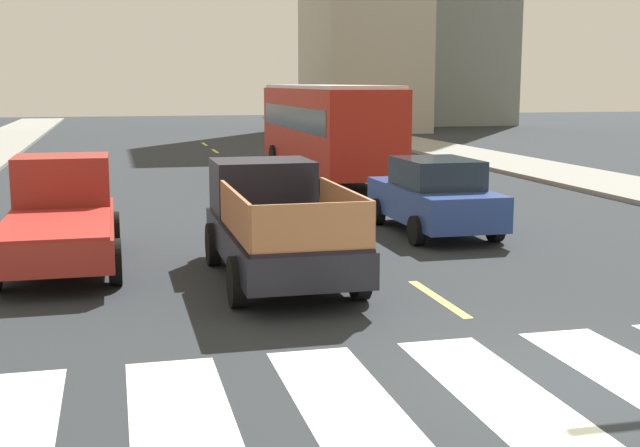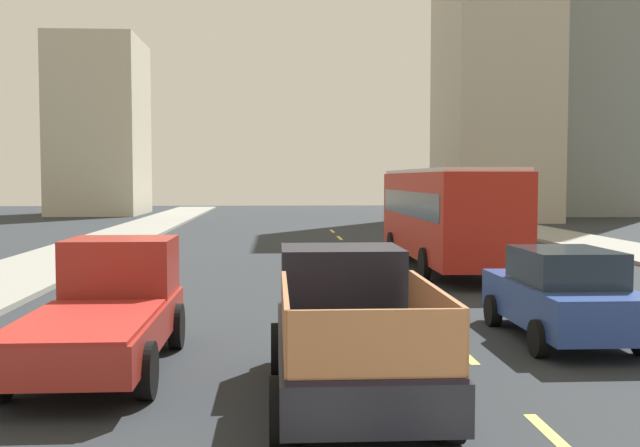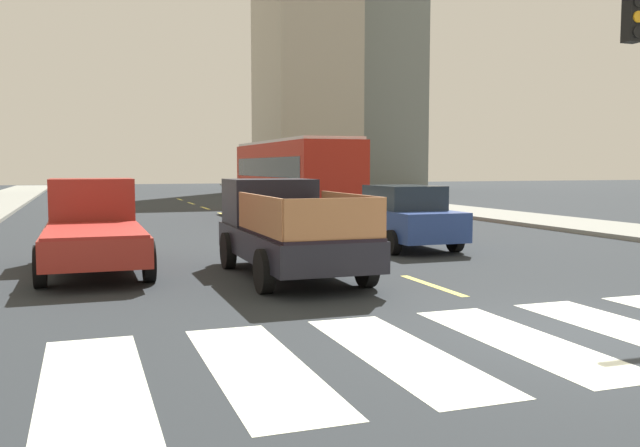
% 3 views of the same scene
% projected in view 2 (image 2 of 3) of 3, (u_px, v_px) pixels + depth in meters
% --- Properties ---
extents(sidewalk_left, '(3.68, 110.00, 0.15)m').
position_uv_depth(sidewalk_left, '(2.00, 281.00, 21.79)').
color(sidewalk_left, gray).
rests_on(sidewalk_left, ground).
extents(lane_dash_1, '(0.16, 2.40, 0.01)m').
position_uv_depth(lane_dash_1, '(458.00, 348.00, 13.48)').
color(lane_dash_1, '#D8CD4E').
rests_on(lane_dash_1, ground).
extents(lane_dash_2, '(0.16, 2.40, 0.01)m').
position_uv_depth(lane_dash_2, '(409.00, 302.00, 18.46)').
color(lane_dash_2, '#D8CD4E').
rests_on(lane_dash_2, ground).
extents(lane_dash_3, '(0.16, 2.40, 0.01)m').
position_uv_depth(lane_dash_3, '(381.00, 276.00, 23.44)').
color(lane_dash_3, '#D8CD4E').
rests_on(lane_dash_3, ground).
extents(lane_dash_4, '(0.16, 2.40, 0.01)m').
position_uv_depth(lane_dash_4, '(362.00, 259.00, 28.43)').
color(lane_dash_4, '#D8CD4E').
rests_on(lane_dash_4, ground).
extents(lane_dash_5, '(0.16, 2.40, 0.01)m').
position_uv_depth(lane_dash_5, '(349.00, 247.00, 33.41)').
color(lane_dash_5, '#D8CD4E').
rests_on(lane_dash_5, ground).
extents(lane_dash_6, '(0.16, 2.40, 0.01)m').
position_uv_depth(lane_dash_6, '(340.00, 238.00, 38.39)').
color(lane_dash_6, '#D8CD4E').
rests_on(lane_dash_6, ground).
extents(lane_dash_7, '(0.16, 2.40, 0.01)m').
position_uv_depth(lane_dash_7, '(332.00, 231.00, 43.37)').
color(lane_dash_7, '#D8CD4E').
rests_on(lane_dash_7, ground).
extents(pickup_stakebed, '(2.18, 5.20, 1.96)m').
position_uv_depth(pickup_stakebed, '(349.00, 328.00, 10.55)').
color(pickup_stakebed, black).
rests_on(pickup_stakebed, ground).
extents(pickup_dark, '(2.18, 5.20, 1.96)m').
position_uv_depth(pickup_dark, '(107.00, 308.00, 12.31)').
color(pickup_dark, maroon).
rests_on(pickup_dark, ground).
extents(city_bus, '(2.72, 10.80, 3.32)m').
position_uv_depth(city_bus, '(445.00, 211.00, 25.12)').
color(city_bus, '#AF2215').
rests_on(city_bus, ground).
extents(sedan_far, '(2.02, 4.40, 1.72)m').
position_uv_depth(sedan_far, '(562.00, 294.00, 14.13)').
color(sedan_far, navy).
rests_on(sedan_far, ground).
extents(tower_tall_centre, '(8.51, 10.74, 35.51)m').
position_uv_depth(tower_tall_centre, '(581.00, 2.00, 63.16)').
color(tower_tall_centre, gray).
rests_on(tower_tall_centre, ground).
extents(block_mid_left, '(7.06, 9.14, 14.57)m').
position_uv_depth(block_mid_left, '(100.00, 127.00, 63.35)').
color(block_mid_left, '#BCB59D').
rests_on(block_mid_left, ground).
extents(block_mid_right, '(7.14, 10.00, 27.70)m').
position_uv_depth(block_mid_right, '(494.00, 27.00, 54.32)').
color(block_mid_right, '#B3A894').
rests_on(block_mid_right, ground).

